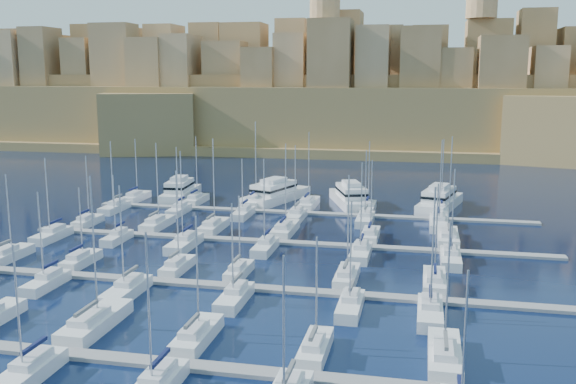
% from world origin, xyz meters
% --- Properties ---
extents(ground, '(600.00, 600.00, 0.00)m').
position_xyz_m(ground, '(0.00, 0.00, 0.00)').
color(ground, black).
rests_on(ground, ground).
extents(pontoon_near, '(84.00, 2.00, 0.40)m').
position_xyz_m(pontoon_near, '(0.00, -34.00, 0.20)').
color(pontoon_near, slate).
rests_on(pontoon_near, ground).
extents(pontoon_mid_near, '(84.00, 2.00, 0.40)m').
position_xyz_m(pontoon_mid_near, '(0.00, -12.00, 0.20)').
color(pontoon_mid_near, slate).
rests_on(pontoon_mid_near, ground).
extents(pontoon_mid_far, '(84.00, 2.00, 0.40)m').
position_xyz_m(pontoon_mid_far, '(0.00, 10.00, 0.20)').
color(pontoon_mid_far, slate).
rests_on(pontoon_mid_far, ground).
extents(pontoon_far, '(84.00, 2.00, 0.40)m').
position_xyz_m(pontoon_far, '(0.00, 32.00, 0.20)').
color(pontoon_far, slate).
rests_on(pontoon_far, ground).
extents(sailboat_2, '(3.30, 10.99, 16.36)m').
position_xyz_m(sailboat_2, '(-11.44, -27.64, 0.78)').
color(sailboat_2, silver).
rests_on(sailboat_2, ground).
extents(sailboat_3, '(2.71, 9.05, 12.99)m').
position_xyz_m(sailboat_3, '(0.09, -28.59, 0.73)').
color(sailboat_3, silver).
rests_on(sailboat_3, ground).
extents(sailboat_4, '(2.42, 8.07, 11.70)m').
position_xyz_m(sailboat_4, '(12.01, -29.07, 0.71)').
color(sailboat_4, silver).
rests_on(sailboat_4, ground).
extents(sailboat_5, '(2.97, 9.88, 13.57)m').
position_xyz_m(sailboat_5, '(23.90, -28.18, 0.75)').
color(sailboat_5, silver).
rests_on(sailboat_5, ground).
extents(sailboat_8, '(2.71, 9.02, 12.65)m').
position_xyz_m(sailboat_8, '(-11.41, -39.40, 0.73)').
color(sailboat_8, silver).
rests_on(sailboat_8, ground).
extents(sailboat_12, '(2.57, 8.57, 12.57)m').
position_xyz_m(sailboat_12, '(-36.10, -6.82, 0.73)').
color(sailboat_12, silver).
rests_on(sailboat_12, ground).
extents(sailboat_13, '(2.39, 7.97, 11.16)m').
position_xyz_m(sailboat_13, '(-24.70, -7.12, 0.71)').
color(sailboat_13, silver).
rests_on(sailboat_13, ground).
extents(sailboat_14, '(2.38, 7.94, 13.93)m').
position_xyz_m(sailboat_14, '(-10.48, -7.13, 0.74)').
color(sailboat_14, silver).
rests_on(sailboat_14, ground).
extents(sailboat_15, '(2.24, 7.45, 10.97)m').
position_xyz_m(sailboat_15, '(-1.82, -7.37, 0.70)').
color(sailboat_15, silver).
rests_on(sailboat_15, ground).
extents(sailboat_16, '(2.63, 8.77, 14.04)m').
position_xyz_m(sailboat_16, '(12.31, -6.72, 0.74)').
color(sailboat_16, silver).
rests_on(sailboat_16, ground).
extents(sailboat_17, '(2.78, 9.28, 13.30)m').
position_xyz_m(sailboat_17, '(23.24, -6.48, 0.74)').
color(sailboat_17, silver).
rests_on(sailboat_17, ground).
extents(sailboat_19, '(2.39, 7.96, 12.53)m').
position_xyz_m(sailboat_19, '(-23.87, -16.88, 0.72)').
color(sailboat_19, silver).
rests_on(sailboat_19, ground).
extents(sailboat_20, '(2.79, 9.31, 13.82)m').
position_xyz_m(sailboat_20, '(-12.81, -17.54, 0.74)').
color(sailboat_20, silver).
rests_on(sailboat_20, ground).
extents(sailboat_21, '(2.58, 8.59, 12.22)m').
position_xyz_m(sailboat_21, '(0.54, -17.18, 0.72)').
color(sailboat_21, silver).
rests_on(sailboat_21, ground).
extents(sailboat_22, '(2.52, 8.40, 13.03)m').
position_xyz_m(sailboat_22, '(13.95, -17.09, 0.73)').
color(sailboat_22, silver).
rests_on(sailboat_22, ground).
extents(sailboat_23, '(2.70, 9.01, 14.94)m').
position_xyz_m(sailboat_23, '(22.66, -17.39, 0.75)').
color(sailboat_23, silver).
rests_on(sailboat_23, ground).
extents(sailboat_24, '(2.33, 7.75, 12.53)m').
position_xyz_m(sailboat_24, '(-35.88, 14.77, 0.72)').
color(sailboat_24, silver).
rests_on(sailboat_24, ground).
extents(sailboat_25, '(2.86, 9.53, 14.95)m').
position_xyz_m(sailboat_25, '(-23.21, 15.65, 0.76)').
color(sailboat_25, silver).
rests_on(sailboat_25, ground).
extents(sailboat_26, '(2.86, 9.53, 15.90)m').
position_xyz_m(sailboat_26, '(-13.05, 15.65, 0.76)').
color(sailboat_26, silver).
rests_on(sailboat_26, ground).
extents(sailboat_27, '(3.05, 10.18, 15.32)m').
position_xyz_m(sailboat_27, '(-0.73, 15.97, 0.76)').
color(sailboat_27, silver).
rests_on(sailboat_27, ground).
extents(sailboat_28, '(2.58, 8.61, 13.07)m').
position_xyz_m(sailboat_28, '(13.45, 15.19, 0.73)').
color(sailboat_28, silver).
rests_on(sailboat_28, ground).
extents(sailboat_29, '(3.21, 10.69, 16.96)m').
position_xyz_m(sailboat_29, '(25.58, 16.22, 0.78)').
color(sailboat_29, silver).
rests_on(sailboat_29, ground).
extents(sailboat_30, '(2.67, 8.90, 13.54)m').
position_xyz_m(sailboat_30, '(-36.54, 4.66, 0.74)').
color(sailboat_30, silver).
rests_on(sailboat_30, ground).
extents(sailboat_31, '(2.22, 7.39, 11.11)m').
position_xyz_m(sailboat_31, '(-25.57, 5.40, 0.71)').
color(sailboat_31, silver).
rests_on(sailboat_31, ground).
extents(sailboat_32, '(2.92, 9.74, 15.28)m').
position_xyz_m(sailboat_32, '(-13.87, 4.25, 0.76)').
color(sailboat_32, silver).
rests_on(sailboat_32, ground).
extents(sailboat_33, '(2.53, 8.42, 14.35)m').
position_xyz_m(sailboat_33, '(-1.31, 4.90, 0.74)').
color(sailboat_33, silver).
rests_on(sailboat_33, ground).
extents(sailboat_34, '(2.67, 8.90, 14.27)m').
position_xyz_m(sailboat_34, '(12.97, 4.66, 0.74)').
color(sailboat_34, silver).
rests_on(sailboat_34, ground).
extents(sailboat_35, '(2.76, 9.20, 13.76)m').
position_xyz_m(sailboat_35, '(25.58, 4.51, 0.74)').
color(sailboat_35, silver).
rests_on(sailboat_35, ground).
extents(sailboat_36, '(2.75, 9.16, 13.22)m').
position_xyz_m(sailboat_36, '(-37.39, 37.46, 0.74)').
color(sailboat_36, silver).
rests_on(sailboat_36, ground).
extents(sailboat_37, '(2.63, 8.77, 14.01)m').
position_xyz_m(sailboat_37, '(-23.99, 37.27, 0.74)').
color(sailboat_37, silver).
rests_on(sailboat_37, ground).
extents(sailboat_38, '(3.25, 10.82, 17.14)m').
position_xyz_m(sailboat_38, '(-11.76, 38.28, 0.78)').
color(sailboat_38, silver).
rests_on(sailboat_38, ground).
extents(sailboat_39, '(3.12, 10.39, 15.29)m').
position_xyz_m(sailboat_39, '(-0.83, 38.07, 0.77)').
color(sailboat_39, silver).
rests_on(sailboat_39, ground).
extents(sailboat_40, '(2.64, 8.78, 13.85)m').
position_xyz_m(sailboat_40, '(11.14, 37.28, 0.74)').
color(sailboat_40, silver).
rests_on(sailboat_40, ground).
extents(sailboat_41, '(2.68, 8.92, 14.50)m').
position_xyz_m(sailboat_41, '(24.95, 37.35, 0.75)').
color(sailboat_41, silver).
rests_on(sailboat_41, ground).
extents(sailboat_42, '(2.68, 8.94, 13.96)m').
position_xyz_m(sailboat_42, '(-36.75, 26.64, 0.74)').
color(sailboat_42, silver).
rests_on(sailboat_42, ground).
extents(sailboat_43, '(2.41, 8.02, 13.11)m').
position_xyz_m(sailboat_43, '(-23.75, 27.09, 0.73)').
color(sailboat_43, silver).
rests_on(sailboat_43, ground).
extents(sailboat_44, '(2.51, 8.38, 11.30)m').
position_xyz_m(sailboat_44, '(-11.02, 26.92, 0.71)').
color(sailboat_44, silver).
rests_on(sailboat_44, ground).
extents(sailboat_45, '(2.75, 9.17, 14.05)m').
position_xyz_m(sailboat_45, '(-1.00, 26.53, 0.74)').
color(sailboat_45, silver).
rests_on(sailboat_45, ground).
extents(sailboat_46, '(2.78, 9.27, 13.47)m').
position_xyz_m(sailboat_46, '(11.60, 26.48, 0.74)').
color(sailboat_46, silver).
rests_on(sailboat_46, ground).
extents(sailboat_47, '(3.04, 10.12, 15.60)m').
position_xyz_m(sailboat_47, '(24.31, 26.06, 0.77)').
color(sailboat_47, silver).
rests_on(sailboat_47, ground).
extents(motor_yacht_a, '(5.91, 16.06, 5.25)m').
position_xyz_m(motor_yacht_a, '(-28.97, 41.07, 1.73)').
color(motor_yacht_a, silver).
rests_on(motor_yacht_a, ground).
extents(motor_yacht_b, '(11.57, 20.14, 5.25)m').
position_xyz_m(motor_yacht_b, '(-8.63, 42.79, 1.73)').
color(motor_yacht_b, silver).
rests_on(motor_yacht_b, ground).
extents(motor_yacht_c, '(10.76, 18.45, 5.25)m').
position_xyz_m(motor_yacht_c, '(7.20, 42.01, 1.73)').
color(motor_yacht_c, silver).
rests_on(motor_yacht_c, ground).
extents(motor_yacht_d, '(9.67, 18.74, 5.25)m').
position_xyz_m(motor_yacht_d, '(24.73, 42.14, 1.73)').
color(motor_yacht_d, silver).
rests_on(motor_yacht_d, ground).
extents(fortified_city, '(460.00, 108.95, 59.52)m').
position_xyz_m(fortified_city, '(-0.19, 155.26, 14.74)').
color(fortified_city, olive).
rests_on(fortified_city, ground).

